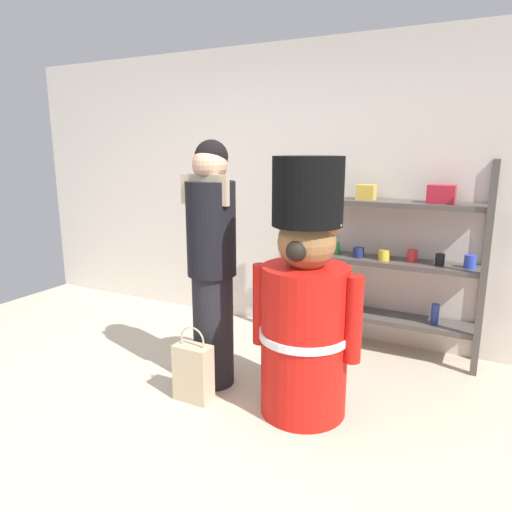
# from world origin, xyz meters

# --- Properties ---
(ground_plane) EXTENTS (6.40, 6.40, 0.00)m
(ground_plane) POSITION_xyz_m (0.00, 0.00, 0.00)
(ground_plane) COLOR beige
(back_wall) EXTENTS (6.40, 0.12, 2.60)m
(back_wall) POSITION_xyz_m (0.00, 2.20, 1.30)
(back_wall) COLOR silver
(back_wall) RESTS_ON ground_plane
(merchandise_shelf) EXTENTS (1.33, 0.35, 1.61)m
(merchandise_shelf) POSITION_xyz_m (0.93, 1.98, 0.83)
(merchandise_shelf) COLOR #4C4742
(merchandise_shelf) RESTS_ON ground_plane
(teddy_bear_guard) EXTENTS (0.73, 0.57, 1.64)m
(teddy_bear_guard) POSITION_xyz_m (0.59, 0.77, 0.73)
(teddy_bear_guard) COLOR red
(teddy_bear_guard) RESTS_ON ground_plane
(person_shopper) EXTENTS (0.36, 0.34, 1.74)m
(person_shopper) POSITION_xyz_m (-0.14, 0.83, 0.92)
(person_shopper) COLOR black
(person_shopper) RESTS_ON ground_plane
(shopping_bag) EXTENTS (0.25, 0.14, 0.53)m
(shopping_bag) POSITION_xyz_m (-0.13, 0.55, 0.20)
(shopping_bag) COLOR #C1AD89
(shopping_bag) RESTS_ON ground_plane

